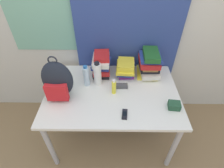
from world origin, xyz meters
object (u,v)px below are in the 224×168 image
book_stack_right (149,64)px  cell_phone (125,114)px  water_bottle (86,76)px  sports_bottle (97,74)px  book_stack_left (101,64)px  sunglasses_case (120,86)px  sunscreen_bottle (114,87)px  camera_pouch (174,105)px  book_stack_center (126,68)px  backpack (57,81)px

book_stack_right → cell_phone: (-0.28, -0.58, -0.13)m
water_bottle → sports_bottle: sports_bottle is taller
book_stack_left → sunglasses_case: book_stack_left is taller
book_stack_right → cell_phone: 0.65m
sunscreen_bottle → camera_pouch: sunscreen_bottle is taller
book_stack_left → book_stack_center: book_stack_left is taller
backpack → camera_pouch: bearing=-8.0°
book_stack_center → backpack: bearing=-151.6°
book_stack_left → camera_pouch: bearing=-36.2°
book_stack_left → sunglasses_case: bearing=-48.2°
book_stack_right → water_bottle: size_ratio=1.26×
cell_phone → camera_pouch: 0.45m
backpack → sports_bottle: backpack is taller
book_stack_center → sunscreen_bottle: bearing=-112.5°
water_bottle → sunscreen_bottle: bearing=-23.4°
book_stack_right → sports_bottle: 0.56m
book_stack_center → water_bottle: water_bottle is taller
water_bottle → sunscreen_bottle: 0.30m
sports_bottle → sunglasses_case: bearing=-14.9°
backpack → sunscreen_bottle: size_ratio=2.70×
water_bottle → sunscreen_bottle: size_ratio=1.44×
water_bottle → sports_bottle: (0.11, 0.02, 0.01)m
book_stack_right → sports_bottle: (-0.54, -0.16, -0.01)m
book_stack_center → cell_phone: (-0.03, -0.58, -0.07)m
book_stack_center → water_bottle: bearing=-155.5°
sports_bottle → camera_pouch: bearing=-25.1°
water_bottle → book_stack_center: bearing=24.5°
book_stack_left → cell_phone: size_ratio=2.45×
water_bottle → sunglasses_case: water_bottle is taller
book_stack_center → sports_bottle: 0.34m
sports_bottle → cell_phone: (0.26, -0.41, -0.12)m
book_stack_left → water_bottle: (-0.14, -0.19, -0.01)m
sports_bottle → sunglasses_case: (0.23, -0.06, -0.11)m
sunscreen_bottle → cell_phone: (0.09, -0.27, -0.07)m
sunscreen_bottle → book_stack_center: bearing=67.5°
backpack → book_stack_left: bearing=42.9°
book_stack_center → camera_pouch: size_ratio=2.55×
backpack → sports_bottle: bearing=27.9°
sunscreen_bottle → camera_pouch: (0.54, -0.19, -0.04)m
book_stack_left → sunglasses_case: (0.20, -0.22, -0.11)m
book_stack_left → sunscreen_bottle: 0.34m
backpack → book_stack_center: 0.73m
camera_pouch → book_stack_center: bearing=130.0°
book_stack_left → sunscreen_bottle: bearing=-65.9°
sports_bottle → book_stack_right: bearing=16.7°
water_bottle → sports_bottle: bearing=11.3°
book_stack_center → sunglasses_case: (-0.06, -0.22, -0.06)m
water_bottle → book_stack_left: bearing=53.1°
cell_phone → sunglasses_case: sunglasses_case is taller
book_stack_center → book_stack_left: bearing=179.5°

